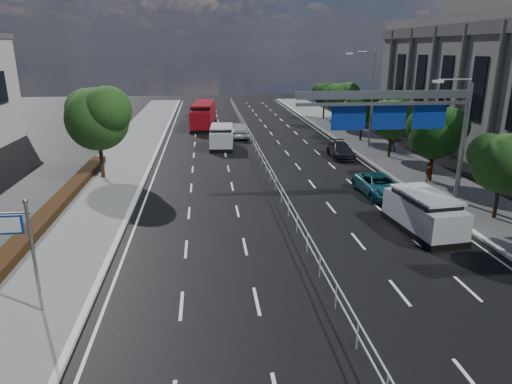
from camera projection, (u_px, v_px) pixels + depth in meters
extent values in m
plane|color=black|center=(329.00, 297.00, 17.42)|extent=(160.00, 160.00, 0.00)
cube|color=slate|center=(13.00, 314.00, 16.18)|extent=(5.00, 140.00, 0.14)
cube|color=silver|center=(86.00, 310.00, 16.44)|extent=(0.25, 140.00, 0.15)
cube|color=silver|center=(260.00, 149.00, 38.44)|extent=(0.05, 85.00, 0.05)
cube|color=silver|center=(260.00, 154.00, 38.58)|extent=(0.05, 85.00, 0.05)
cube|color=black|center=(14.00, 250.00, 20.64)|extent=(1.00, 36.00, 0.44)
cylinder|color=gray|center=(35.00, 261.00, 15.67)|extent=(0.12, 0.12, 4.20)
sphere|color=gray|center=(25.00, 201.00, 15.03)|extent=(0.18, 0.18, 0.18)
cylinder|color=gray|center=(9.00, 213.00, 15.09)|extent=(1.30, 0.07, 0.07)
cube|color=navy|center=(2.00, 225.00, 15.18)|extent=(1.35, 0.06, 0.68)
cube|color=white|center=(2.00, 225.00, 15.21)|extent=(1.20, 0.01, 0.54)
cube|color=white|center=(2.00, 225.00, 15.14)|extent=(1.20, 0.01, 0.54)
cylinder|color=gray|center=(463.00, 145.00, 26.94)|extent=(0.28, 0.28, 7.20)
cube|color=gray|center=(386.00, 95.00, 25.51)|extent=(10.20, 0.25, 0.45)
cube|color=gray|center=(385.00, 104.00, 25.66)|extent=(10.20, 0.18, 0.18)
cylinder|color=gray|center=(455.00, 79.00, 25.69)|extent=(2.00, 0.10, 0.10)
cube|color=silver|center=(438.00, 81.00, 25.62)|extent=(0.60, 0.25, 0.15)
cube|color=navy|center=(429.00, 117.00, 26.37)|extent=(2.00, 0.08, 1.40)
cube|color=white|center=(429.00, 117.00, 26.41)|extent=(1.80, 0.02, 1.20)
cube|color=navy|center=(389.00, 117.00, 26.11)|extent=(2.00, 0.08, 1.40)
cube|color=white|center=(389.00, 117.00, 26.16)|extent=(1.80, 0.02, 1.20)
cube|color=navy|center=(348.00, 118.00, 25.86)|extent=(2.00, 0.08, 1.40)
cube|color=white|center=(348.00, 118.00, 25.90)|extent=(1.80, 0.02, 1.20)
cylinder|color=gray|center=(372.00, 101.00, 41.86)|extent=(0.16, 0.16, 9.00)
cylinder|color=gray|center=(362.00, 52.00, 40.44)|extent=(0.10, 2.40, 0.10)
cube|color=silver|center=(349.00, 53.00, 40.35)|extent=(0.60, 0.25, 0.15)
cube|color=#4C4947|center=(468.00, 29.00, 36.88)|extent=(0.40, 36.00, 1.00)
cylinder|color=black|center=(101.00, 155.00, 32.68)|extent=(0.28, 0.28, 3.50)
sphere|color=#173C13|center=(97.00, 119.00, 31.90)|extent=(4.40, 4.40, 4.40)
sphere|color=#173C13|center=(107.00, 110.00, 31.16)|extent=(3.30, 3.30, 3.30)
sphere|color=#173C13|center=(87.00, 110.00, 32.28)|extent=(3.08, 3.08, 3.08)
cylinder|color=black|center=(497.00, 198.00, 24.85)|extent=(0.21, 0.21, 2.60)
sphere|color=#173C13|center=(503.00, 163.00, 24.27)|extent=(3.20, 3.20, 3.20)
sphere|color=#173C13|center=(489.00, 154.00, 24.54)|extent=(2.24, 2.24, 2.24)
cylinder|color=black|center=(432.00, 163.00, 31.93)|extent=(0.22, 0.22, 2.80)
sphere|color=black|center=(435.00, 134.00, 31.31)|extent=(3.50, 3.50, 3.50)
sphere|color=black|center=(450.00, 127.00, 30.72)|extent=(2.62, 2.62, 2.62)
sphere|color=black|center=(424.00, 126.00, 31.60)|extent=(2.45, 2.45, 2.45)
cylinder|color=black|center=(390.00, 143.00, 39.05)|extent=(0.22, 0.22, 2.70)
sphere|color=#173C13|center=(392.00, 119.00, 38.45)|extent=(3.30, 3.30, 3.30)
sphere|color=#173C13|center=(403.00, 114.00, 37.89)|extent=(2.48, 2.48, 2.47)
sphere|color=#173C13|center=(384.00, 114.00, 38.73)|extent=(2.31, 2.31, 2.31)
cylinder|color=black|center=(361.00, 129.00, 46.17)|extent=(0.21, 0.21, 2.65)
sphere|color=black|center=(362.00, 109.00, 45.58)|extent=(3.20, 3.20, 3.20)
sphere|color=black|center=(371.00, 104.00, 45.03)|extent=(2.40, 2.40, 2.40)
sphere|color=black|center=(356.00, 104.00, 45.85)|extent=(2.24, 2.24, 2.24)
cylinder|color=black|center=(340.00, 117.00, 53.25)|extent=(0.23, 0.23, 2.85)
sphere|color=#173C13|center=(341.00, 99.00, 52.61)|extent=(3.60, 3.60, 3.60)
sphere|color=#173C13|center=(349.00, 94.00, 52.01)|extent=(2.70, 2.70, 2.70)
sphere|color=#173C13|center=(335.00, 94.00, 52.92)|extent=(2.52, 2.52, 2.52)
cylinder|color=black|center=(324.00, 110.00, 60.40)|extent=(0.21, 0.21, 2.60)
sphere|color=black|center=(324.00, 95.00, 59.82)|extent=(3.10, 3.10, 3.10)
sphere|color=black|center=(330.00, 91.00, 59.29)|extent=(2.32, 2.33, 2.32)
sphere|color=black|center=(320.00, 92.00, 60.07)|extent=(2.17, 2.17, 2.17)
cube|color=black|center=(222.00, 146.00, 43.56)|extent=(2.48, 5.05, 0.35)
cube|color=silver|center=(222.00, 137.00, 43.30)|extent=(2.44, 4.95, 1.45)
cube|color=black|center=(222.00, 130.00, 43.09)|extent=(2.17, 3.60, 0.64)
cube|color=silver|center=(222.00, 126.00, 42.99)|extent=(2.27, 3.89, 0.13)
cylinder|color=black|center=(212.00, 148.00, 41.96)|extent=(0.36, 0.74, 0.72)
cylinder|color=black|center=(231.00, 147.00, 42.02)|extent=(0.36, 0.74, 0.72)
cylinder|color=black|center=(214.00, 141.00, 44.99)|extent=(0.36, 0.74, 0.72)
cylinder|color=black|center=(231.00, 141.00, 45.05)|extent=(0.36, 0.74, 0.72)
cube|color=black|center=(204.00, 126.00, 55.04)|extent=(3.23, 10.04, 0.29)
cube|color=maroon|center=(204.00, 115.00, 54.66)|extent=(3.16, 9.84, 2.00)
cube|color=black|center=(203.00, 107.00, 54.36)|extent=(2.74, 7.13, 0.88)
cube|color=maroon|center=(203.00, 103.00, 54.22)|extent=(2.88, 7.71, 0.18)
cylinder|color=black|center=(193.00, 129.00, 51.93)|extent=(0.31, 0.63, 0.61)
cylinder|color=black|center=(210.00, 129.00, 51.97)|extent=(0.31, 0.63, 0.61)
cylinder|color=black|center=(199.00, 121.00, 58.01)|extent=(0.31, 0.63, 0.61)
cylinder|color=black|center=(214.00, 121.00, 58.05)|extent=(0.31, 0.63, 0.61)
imported|color=#B9BBC1|center=(238.00, 130.00, 48.43)|extent=(2.16, 4.87, 1.63)
imported|color=black|center=(197.00, 111.00, 63.97)|extent=(1.95, 4.64, 1.49)
cube|color=black|center=(422.00, 228.00, 23.63)|extent=(2.61, 5.17, 0.34)
cube|color=silver|center=(424.00, 213.00, 23.38)|extent=(2.55, 5.07, 1.41)
cube|color=black|center=(425.00, 200.00, 23.17)|extent=(2.25, 3.69, 0.62)
cube|color=silver|center=(426.00, 194.00, 23.08)|extent=(2.36, 3.99, 0.12)
cylinder|color=black|center=(424.00, 238.00, 21.90)|extent=(0.37, 0.73, 0.70)
cylinder|color=black|center=(457.00, 235.00, 22.25)|extent=(0.37, 0.73, 0.70)
cylinder|color=black|center=(392.00, 215.00, 24.90)|extent=(0.37, 0.73, 0.70)
cylinder|color=black|center=(420.00, 213.00, 25.26)|extent=(0.37, 0.73, 0.70)
imported|color=#155662|center=(379.00, 185.00, 29.28)|extent=(2.40, 4.89, 1.34)
imported|color=black|center=(341.00, 150.00, 39.57)|extent=(1.89, 4.42, 1.27)
imported|color=gray|center=(429.00, 169.00, 31.90)|extent=(0.74, 0.64, 1.72)
imported|color=gray|center=(392.00, 141.00, 41.25)|extent=(0.90, 0.71, 1.78)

